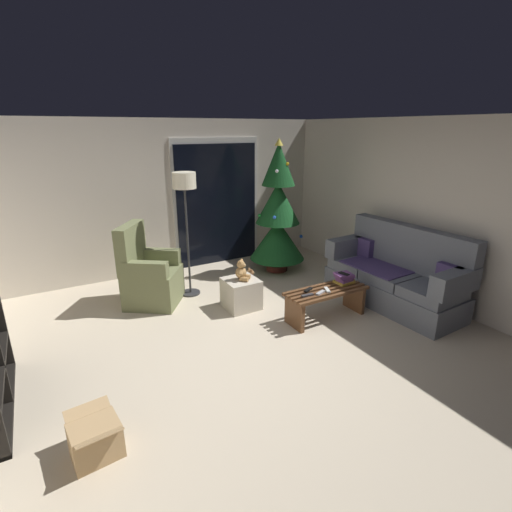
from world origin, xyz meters
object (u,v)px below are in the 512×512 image
(teddy_bear_chestnut_by_tree, at_px, (251,278))
(cardboard_box_open_near_shelf, at_px, (96,440))
(remote_graphite, at_px, (307,295))
(christmas_tree, at_px, (278,215))
(floor_lamp, at_px, (185,193))
(teddy_bear_honey, at_px, (242,271))
(coffee_table, at_px, (326,299))
(couch, at_px, (396,276))
(remote_silver, at_px, (320,293))
(cell_phone, at_px, (344,274))
(book_stack, at_px, (344,278))
(armchair, at_px, (149,276))
(remote_white, at_px, (327,290))
(remote_black, at_px, (308,290))
(ottoman, at_px, (241,294))

(teddy_bear_chestnut_by_tree, height_order, cardboard_box_open_near_shelf, cardboard_box_open_near_shelf)
(remote_graphite, distance_m, christmas_tree, 2.08)
(floor_lamp, relative_size, teddy_bear_honey, 6.25)
(coffee_table, height_order, cardboard_box_open_near_shelf, coffee_table)
(couch, bearing_deg, floor_lamp, 144.20)
(remote_silver, xyz_separation_m, cell_phone, (0.47, 0.10, 0.13))
(book_stack, bearing_deg, cardboard_box_open_near_shelf, -163.86)
(remote_graphite, relative_size, book_stack, 0.60)
(teddy_bear_honey, xyz_separation_m, teddy_bear_chestnut_by_tree, (0.48, 0.62, -0.41))
(armchair, bearing_deg, remote_white, -41.68)
(floor_lamp, bearing_deg, remote_black, -56.14)
(coffee_table, distance_m, remote_black, 0.28)
(coffee_table, height_order, remote_silver, remote_silver)
(ottoman, bearing_deg, cardboard_box_open_near_shelf, -141.21)
(armchair, bearing_deg, teddy_bear_chestnut_by_tree, -5.77)
(couch, relative_size, book_stack, 7.62)
(remote_white, bearing_deg, cell_phone, -143.77)
(cell_phone, bearing_deg, remote_white, -177.37)
(couch, relative_size, ottoman, 4.48)
(remote_white, height_order, floor_lamp, floor_lamp)
(armchair, relative_size, teddy_bear_chestnut_by_tree, 3.96)
(book_stack, distance_m, teddy_bear_chestnut_by_tree, 1.56)
(couch, distance_m, ottoman, 2.16)
(cardboard_box_open_near_shelf, bearing_deg, cell_phone, 16.02)
(couch, xyz_separation_m, floor_lamp, (-2.38, 1.72, 1.11))
(ottoman, bearing_deg, floor_lamp, 119.28)
(couch, distance_m, teddy_bear_chestnut_by_tree, 2.13)
(teddy_bear_honey, distance_m, cardboard_box_open_near_shelf, 2.74)
(coffee_table, height_order, christmas_tree, christmas_tree)
(coffee_table, bearing_deg, remote_white, -120.10)
(remote_black, distance_m, floor_lamp, 2.13)
(christmas_tree, relative_size, cardboard_box_open_near_shelf, 4.64)
(couch, bearing_deg, cell_phone, 169.21)
(christmas_tree, bearing_deg, floor_lamp, -172.91)
(ottoman, relative_size, teddy_bear_honey, 1.54)
(couch, bearing_deg, remote_black, 171.63)
(couch, relative_size, remote_graphite, 12.63)
(remote_silver, xyz_separation_m, floor_lamp, (-1.09, 1.66, 1.09))
(cell_phone, bearing_deg, armchair, 134.13)
(cell_phone, distance_m, floor_lamp, 2.41)
(remote_white, height_order, christmas_tree, christmas_tree)
(remote_graphite, height_order, armchair, armchair)
(cardboard_box_open_near_shelf, bearing_deg, book_stack, 16.14)
(floor_lamp, bearing_deg, book_stack, -44.34)
(remote_silver, distance_m, book_stack, 0.51)
(remote_black, distance_m, armchair, 2.20)
(coffee_table, bearing_deg, remote_silver, -157.67)
(teddy_bear_honey, height_order, cardboard_box_open_near_shelf, teddy_bear_honey)
(teddy_bear_honey, bearing_deg, couch, -25.52)
(remote_black, height_order, cell_phone, cell_phone)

